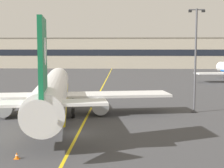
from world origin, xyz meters
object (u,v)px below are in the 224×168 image
object	(u,v)px
airliner_foreground	(53,91)
safety_cone_by_tail	(17,156)
apron_lamp_post	(195,59)
safety_cone_by_nose_gear	(84,98)

from	to	relation	value
airliner_foreground	safety_cone_by_tail	bearing A→B (deg)	-86.98
apron_lamp_post	safety_cone_by_nose_gear	size ratio (longest dim) A/B	26.36
airliner_foreground	apron_lamp_post	distance (m)	20.15
safety_cone_by_nose_gear	airliner_foreground	bearing A→B (deg)	-97.82
airliner_foreground	safety_cone_by_nose_gear	size ratio (longest dim) A/B	75.18
apron_lamp_post	safety_cone_by_tail	size ratio (longest dim) A/B	26.36
airliner_foreground	apron_lamp_post	bearing A→B (deg)	9.54
safety_cone_by_nose_gear	safety_cone_by_tail	world-z (taller)	same
airliner_foreground	safety_cone_by_tail	distance (m)	18.03
safety_cone_by_nose_gear	safety_cone_by_tail	size ratio (longest dim) A/B	1.00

